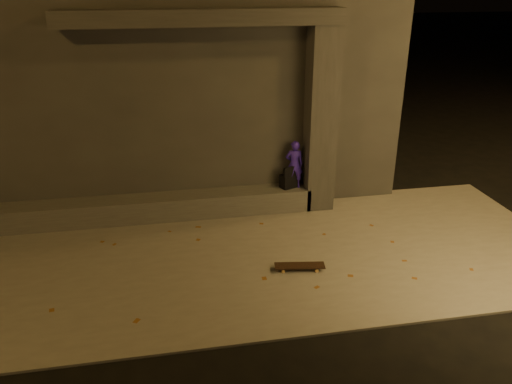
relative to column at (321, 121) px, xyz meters
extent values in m
plane|color=black|center=(-1.70, -3.75, -1.84)|extent=(120.00, 120.00, 0.00)
cube|color=slate|center=(-1.70, -1.75, -1.82)|extent=(11.00, 4.40, 0.04)
cube|color=#383533|center=(-2.70, 2.75, 0.76)|extent=(9.00, 5.00, 5.20)
cube|color=#4C4A45|center=(-3.20, 0.00, -1.58)|extent=(6.00, 0.55, 0.45)
cube|color=#383533|center=(0.00, 0.00, 0.00)|extent=(0.55, 0.55, 3.60)
cube|color=#383533|center=(-2.20, 0.05, 1.94)|extent=(5.00, 0.70, 0.28)
imported|color=#311AAD|center=(-0.50, 0.00, -0.86)|extent=(0.39, 0.28, 0.98)
cube|color=black|center=(-0.60, 0.00, -1.21)|extent=(0.39, 0.32, 0.28)
cube|color=black|center=(-0.60, 0.00, -0.98)|extent=(0.29, 0.14, 0.20)
cube|color=black|center=(-0.99, -2.37, -1.72)|extent=(0.83, 0.33, 0.02)
cylinder|color=tan|center=(-0.71, -2.33, -1.77)|extent=(0.06, 0.04, 0.06)
cylinder|color=tan|center=(-0.74, -2.48, -1.77)|extent=(0.06, 0.04, 0.06)
cylinder|color=tan|center=(-1.25, -2.25, -1.77)|extent=(0.06, 0.04, 0.06)
cylinder|color=tan|center=(-1.27, -2.40, -1.77)|extent=(0.06, 0.04, 0.06)
cube|color=#99999E|center=(-0.73, -2.41, -1.74)|extent=(0.08, 0.17, 0.02)
cube|color=#99999E|center=(-1.26, -2.33, -1.74)|extent=(0.08, 0.17, 0.02)
camera|label=1|loc=(-2.94, -9.06, 2.58)|focal=35.00mm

